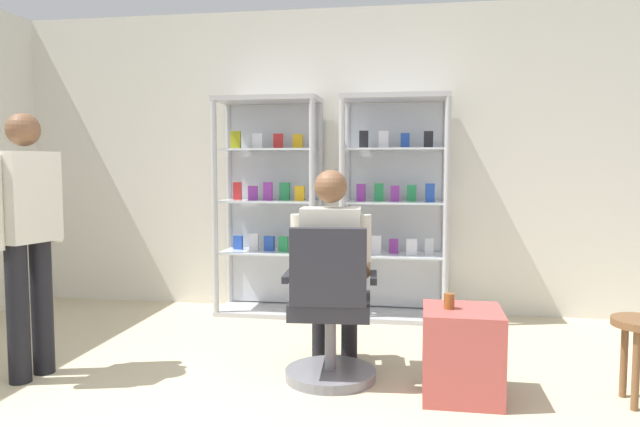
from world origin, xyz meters
name	(u,v)px	position (x,y,z in m)	size (l,w,h in m)	color
back_wall	(335,161)	(0.00, 3.00, 1.35)	(6.00, 0.10, 2.70)	silver
display_cabinet_left	(270,205)	(-0.55, 2.76, 0.96)	(0.90, 0.45, 1.90)	#B7B7BC
display_cabinet_right	(395,206)	(0.55, 2.76, 0.96)	(0.90, 0.45, 1.90)	#B7B7BC
office_chair	(330,319)	(0.24, 1.10, 0.39)	(0.58, 0.56, 0.96)	slate
seated_shopkeeper	(332,262)	(0.22, 1.26, 0.71)	(0.51, 0.59, 1.29)	black
storage_crate	(462,353)	(1.01, 1.00, 0.25)	(0.44, 0.44, 0.51)	#B24C47
tea_glass	(449,301)	(0.93, 0.99, 0.55)	(0.06, 0.06, 0.09)	brown
standing_customer	(27,228)	(-1.60, 0.88, 0.93)	(0.30, 0.51, 1.63)	black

